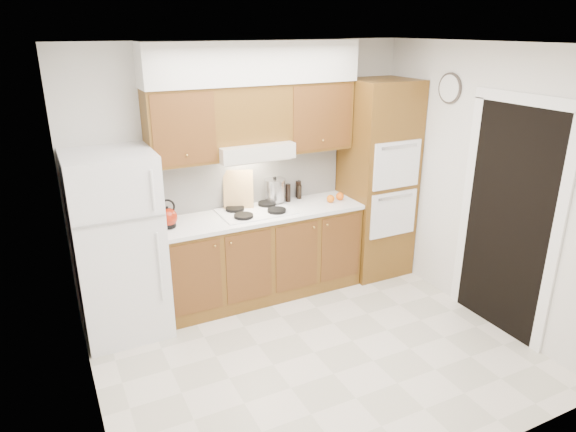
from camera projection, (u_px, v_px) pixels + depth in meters
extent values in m
plane|color=beige|center=(314.00, 352.00, 4.55)|extent=(3.60, 3.60, 0.00)
plane|color=white|center=(321.00, 44.00, 3.65)|extent=(3.60, 3.60, 0.00)
cube|color=silver|center=(246.00, 171.00, 5.36)|extent=(3.60, 0.02, 2.60)
cube|color=silver|center=(77.00, 258.00, 3.35)|extent=(0.02, 3.00, 2.60)
cube|color=silver|center=(483.00, 186.00, 4.85)|extent=(0.02, 3.00, 2.60)
cube|color=white|center=(118.00, 246.00, 4.62)|extent=(0.75, 0.72, 1.72)
cube|color=brown|center=(262.00, 255.00, 5.41)|extent=(2.11, 0.60, 0.90)
cube|color=white|center=(261.00, 214.00, 5.24)|extent=(2.13, 0.62, 0.04)
cube|color=white|center=(249.00, 178.00, 5.39)|extent=(2.11, 0.03, 0.56)
cube|color=brown|center=(377.00, 180.00, 5.76)|extent=(0.70, 0.65, 2.20)
cube|color=brown|center=(179.00, 127.00, 4.73)|extent=(0.63, 0.33, 0.70)
cube|color=brown|center=(315.00, 115.00, 5.33)|extent=(0.73, 0.33, 0.70)
cube|color=silver|center=(252.00, 150.00, 5.07)|extent=(0.75, 0.45, 0.15)
cube|color=brown|center=(249.00, 113.00, 4.99)|extent=(0.75, 0.33, 0.55)
cube|color=silver|center=(253.00, 62.00, 4.84)|extent=(2.13, 0.36, 0.40)
cube|color=white|center=(256.00, 211.00, 5.23)|extent=(0.74, 0.50, 0.01)
cube|color=black|center=(507.00, 223.00, 4.64)|extent=(0.02, 0.90, 2.10)
cylinder|color=#3F3833|center=(450.00, 88.00, 5.01)|extent=(0.02, 0.30, 0.30)
sphere|color=maroon|center=(168.00, 217.00, 4.79)|extent=(0.23, 0.23, 0.18)
cube|color=tan|center=(238.00, 190.00, 5.27)|extent=(0.32, 0.21, 0.40)
cylinder|color=#A9A8AD|center=(275.00, 190.00, 5.45)|extent=(0.24, 0.24, 0.23)
cylinder|color=black|center=(288.00, 193.00, 5.51)|extent=(0.07, 0.07, 0.20)
cylinder|color=black|center=(298.00, 189.00, 5.66)|extent=(0.08, 0.08, 0.19)
cylinder|color=black|center=(299.00, 192.00, 5.61)|extent=(0.07, 0.07, 0.15)
sphere|color=orange|center=(331.00, 199.00, 5.50)|extent=(0.09, 0.09, 0.09)
sphere|color=#F0570C|center=(340.00, 196.00, 5.57)|extent=(0.11, 0.11, 0.09)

